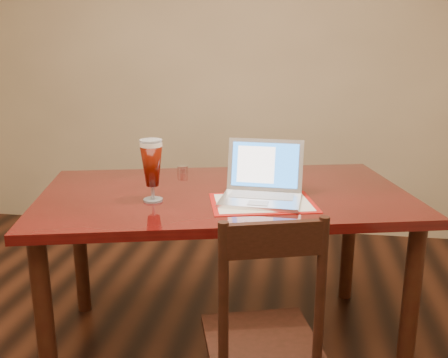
# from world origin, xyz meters

# --- Properties ---
(dining_table) EXTENTS (1.98, 1.42, 1.12)m
(dining_table) POSITION_xyz_m (0.22, 0.78, 0.74)
(dining_table) COLOR #500B0A
(dining_table) RESTS_ON ground
(dining_chair) EXTENTS (0.52, 0.51, 0.99)m
(dining_chair) POSITION_xyz_m (0.48, 0.12, 0.46)
(dining_chair) COLOR black
(dining_chair) RESTS_ON ground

